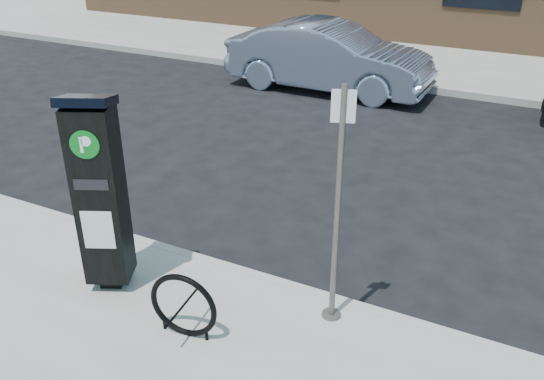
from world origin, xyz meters
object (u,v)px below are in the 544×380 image
Objects in this scene: car_silver at (329,57)px; bike_rack at (183,306)px; parking_kiosk at (100,193)px; sign_pole at (337,212)px.

bike_rack is at bearing -166.89° from car_silver.
bike_rack is (1.17, -0.33, -0.76)m from parking_kiosk.
parking_kiosk is at bearing 173.12° from sign_pole.
sign_pole is (2.31, 0.56, 0.08)m from parking_kiosk.
bike_rack is at bearing -162.65° from sign_pole.
bike_rack is 0.15× the size of car_silver.
parking_kiosk is 0.47× the size of car_silver.
sign_pole is 3.45× the size of bike_rack.
car_silver is (-1.95, 8.41, 0.26)m from bike_rack.
sign_pole is 0.53× the size of car_silver.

